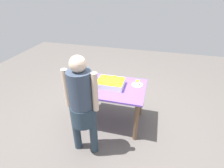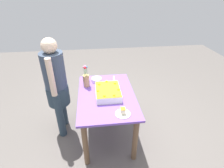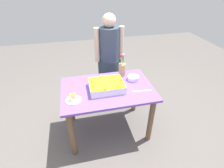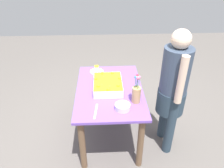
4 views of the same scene
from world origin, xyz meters
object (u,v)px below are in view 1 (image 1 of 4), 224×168
object	(u,v)px
sheet_cake	(111,83)
flower_vase	(87,87)
fruit_bowl	(84,85)
serving_plate_with_slice	(137,84)
person_standing	(82,103)
cake_knife	(89,79)

from	to	relation	value
sheet_cake	flower_vase	bearing A→B (deg)	46.08
flower_vase	fruit_bowl	distance (m)	0.21
serving_plate_with_slice	person_standing	distance (m)	1.04
serving_plate_with_slice	fruit_bowl	world-z (taller)	serving_plate_with_slice
flower_vase	person_standing	world-z (taller)	person_standing
fruit_bowl	cake_knife	bearing A→B (deg)	-84.75
serving_plate_with_slice	sheet_cake	bearing A→B (deg)	18.05
sheet_cake	flower_vase	world-z (taller)	flower_vase
serving_plate_with_slice	cake_knife	bearing A→B (deg)	-0.10
cake_knife	sheet_cake	bearing A→B (deg)	-11.66
flower_vase	serving_plate_with_slice	bearing A→B (deg)	-148.47
flower_vase	fruit_bowl	bearing A→B (deg)	-52.76
serving_plate_with_slice	cake_knife	distance (m)	0.84
sheet_cake	serving_plate_with_slice	xyz separation A→B (m)	(-0.42, -0.14, -0.03)
person_standing	fruit_bowl	bearing A→B (deg)	20.12
sheet_cake	fruit_bowl	xyz separation A→B (m)	(0.40, 0.14, -0.02)
serving_plate_with_slice	flower_vase	world-z (taller)	flower_vase
cake_knife	fruit_bowl	distance (m)	0.28
serving_plate_with_slice	fruit_bowl	size ratio (longest dim) A/B	1.16
sheet_cake	fruit_bowl	distance (m)	0.42
sheet_cake	fruit_bowl	world-z (taller)	sheet_cake
fruit_bowl	person_standing	bearing A→B (deg)	110.12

